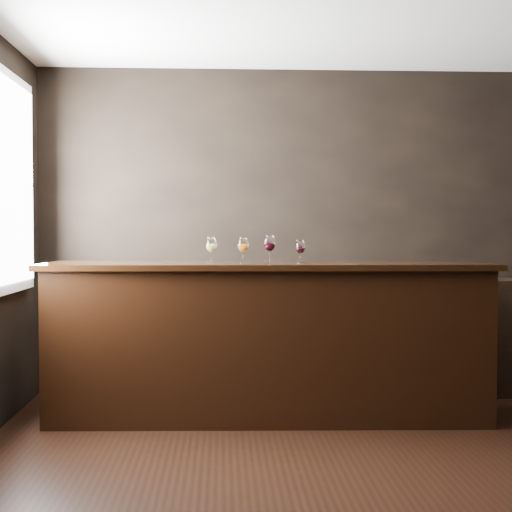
{
  "coord_description": "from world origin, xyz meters",
  "views": [
    {
      "loc": [
        -0.92,
        -3.95,
        1.4
      ],
      "look_at": [
        -0.67,
        1.32,
        1.21
      ],
      "focal_mm": 50.0,
      "sensor_mm": 36.0,
      "label": 1
    }
  ],
  "objects_px": {
    "glass_red_a": "(270,244)",
    "glass_red_b": "(300,247)",
    "glass_white": "(211,245)",
    "glass_amber": "(243,246)",
    "back_bar_shelf": "(389,337)",
    "bar_counter": "(268,343)"
  },
  "relations": [
    {
      "from": "glass_white",
      "to": "back_bar_shelf",
      "type": "bearing_deg",
      "value": 24.87
    },
    {
      "from": "bar_counter",
      "to": "back_bar_shelf",
      "type": "height_order",
      "value": "bar_counter"
    },
    {
      "from": "glass_red_a",
      "to": "glass_red_b",
      "type": "xyz_separation_m",
      "value": [
        0.22,
        -0.07,
        -0.02
      ]
    },
    {
      "from": "glass_amber",
      "to": "glass_red_a",
      "type": "bearing_deg",
      "value": 12.87
    },
    {
      "from": "glass_white",
      "to": "glass_red_b",
      "type": "relative_size",
      "value": 1.13
    },
    {
      "from": "back_bar_shelf",
      "to": "glass_red_b",
      "type": "bearing_deg",
      "value": -138.81
    },
    {
      "from": "back_bar_shelf",
      "to": "glass_white",
      "type": "xyz_separation_m",
      "value": [
        -1.5,
        -0.7,
        0.8
      ]
    },
    {
      "from": "bar_counter",
      "to": "back_bar_shelf",
      "type": "relative_size",
      "value": 1.17
    },
    {
      "from": "back_bar_shelf",
      "to": "glass_white",
      "type": "relative_size",
      "value": 14.17
    },
    {
      "from": "glass_amber",
      "to": "glass_red_b",
      "type": "distance_m",
      "value": 0.42
    },
    {
      "from": "bar_counter",
      "to": "back_bar_shelf",
      "type": "distance_m",
      "value": 1.29
    },
    {
      "from": "back_bar_shelf",
      "to": "glass_red_a",
      "type": "height_order",
      "value": "glass_red_a"
    },
    {
      "from": "glass_white",
      "to": "glass_red_a",
      "type": "height_order",
      "value": "glass_red_a"
    },
    {
      "from": "back_bar_shelf",
      "to": "glass_amber",
      "type": "bearing_deg",
      "value": -150.62
    },
    {
      "from": "back_bar_shelf",
      "to": "glass_red_a",
      "type": "xyz_separation_m",
      "value": [
        -1.06,
        -0.67,
        0.81
      ]
    },
    {
      "from": "bar_counter",
      "to": "glass_white",
      "type": "relative_size",
      "value": 16.59
    },
    {
      "from": "back_bar_shelf",
      "to": "glass_red_a",
      "type": "distance_m",
      "value": 1.49
    },
    {
      "from": "glass_white",
      "to": "bar_counter",
      "type": "bearing_deg",
      "value": -1.37
    },
    {
      "from": "back_bar_shelf",
      "to": "bar_counter",
      "type": "bearing_deg",
      "value": -146.89
    },
    {
      "from": "glass_white",
      "to": "glass_amber",
      "type": "relative_size",
      "value": 1.02
    },
    {
      "from": "glass_red_b",
      "to": "glass_white",
      "type": "bearing_deg",
      "value": 176.43
    },
    {
      "from": "glass_red_a",
      "to": "glass_red_b",
      "type": "height_order",
      "value": "glass_red_a"
    }
  ]
}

